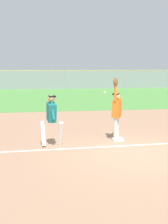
# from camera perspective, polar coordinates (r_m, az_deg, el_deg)

# --- Properties ---
(ground_plane) EXTENTS (78.00, 78.00, 0.00)m
(ground_plane) POSITION_cam_1_polar(r_m,az_deg,el_deg) (9.39, 10.52, -7.92)
(ground_plane) COLOR tan
(outfield_grass) EXTENTS (55.54, 16.78, 0.01)m
(outfield_grass) POSITION_cam_1_polar(r_m,az_deg,el_deg) (26.05, -1.91, 3.00)
(outfield_grass) COLOR #549342
(outfield_grass) RESTS_ON ground_plane
(chalk_foul_line) EXTENTS (12.00, 0.56, 0.01)m
(chalk_foul_line) POSITION_cam_1_polar(r_m,az_deg,el_deg) (9.78, -15.53, -7.39)
(chalk_foul_line) COLOR white
(chalk_foul_line) RESTS_ON ground_plane
(first_base) EXTENTS (0.40, 0.40, 0.08)m
(first_base) POSITION_cam_1_polar(r_m,az_deg,el_deg) (10.92, 6.47, -5.21)
(first_base) COLOR white
(first_base) RESTS_ON ground_plane
(fielder) EXTENTS (0.53, 0.84, 2.28)m
(fielder) POSITION_cam_1_polar(r_m,az_deg,el_deg) (10.76, 6.22, 0.44)
(fielder) COLOR silver
(fielder) RESTS_ON ground_plane
(runner) EXTENTS (0.79, 0.84, 1.72)m
(runner) POSITION_cam_1_polar(r_m,az_deg,el_deg) (9.99, -6.22, -0.93)
(runner) COLOR white
(runner) RESTS_ON ground_plane
(baseball) EXTENTS (0.07, 0.07, 0.07)m
(baseball) POSITION_cam_1_polar(r_m,az_deg,el_deg) (10.86, 4.00, 3.74)
(baseball) COLOR white
(outfield_fence) EXTENTS (55.62, 0.08, 2.13)m
(outfield_fence) POSITION_cam_1_polar(r_m,az_deg,el_deg) (34.29, -3.56, 6.19)
(outfield_fence) COLOR #93999E
(outfield_fence) RESTS_ON ground_plane
(parked_car_red) EXTENTS (4.52, 2.36, 1.25)m
(parked_car_red) POSITION_cam_1_polar(r_m,az_deg,el_deg) (37.48, -8.97, 5.73)
(parked_car_red) COLOR #B21E1E
(parked_car_red) RESTS_ON ground_plane
(parked_car_blue) EXTENTS (4.55, 2.41, 1.25)m
(parked_car_blue) POSITION_cam_1_polar(r_m,az_deg,el_deg) (37.86, -1.39, 5.87)
(parked_car_blue) COLOR #23389E
(parked_car_blue) RESTS_ON ground_plane
(parked_car_green) EXTENTS (4.41, 2.14, 1.25)m
(parked_car_green) POSITION_cam_1_polar(r_m,az_deg,el_deg) (38.78, 6.11, 5.90)
(parked_car_green) COLOR #1E6B33
(parked_car_green) RESTS_ON ground_plane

